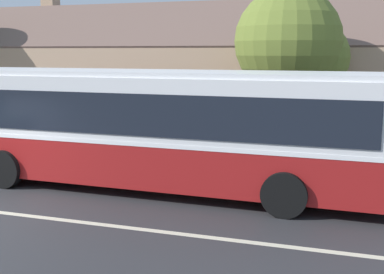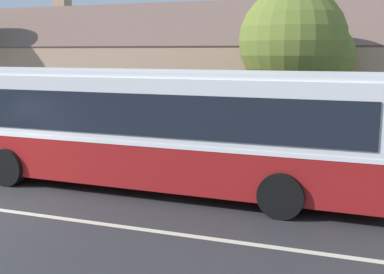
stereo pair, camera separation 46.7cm
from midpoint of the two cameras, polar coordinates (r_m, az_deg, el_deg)
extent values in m
cube|color=gray|center=(16.82, -9.48, -1.82)|extent=(60.00, 3.00, 0.15)
cube|color=tan|center=(22.80, -2.43, 5.84)|extent=(22.46, 8.74, 3.64)
cube|color=brown|center=(20.76, -4.83, 13.21)|extent=(23.06, 4.44, 2.16)
cube|color=brown|center=(24.80, -0.52, 12.73)|extent=(23.06, 4.44, 2.16)
cube|color=black|center=(20.13, -14.21, 5.50)|extent=(1.10, 0.06, 1.30)
cube|color=black|center=(17.75, 0.04, 5.23)|extent=(1.10, 0.06, 1.30)
cube|color=black|center=(16.73, 17.23, 4.48)|extent=(1.10, 0.06, 1.30)
cube|color=#4C3323|center=(17.62, 2.33, 2.07)|extent=(1.00, 0.06, 2.10)
cube|color=maroon|center=(12.64, -4.64, -2.28)|extent=(12.39, 2.69, 1.06)
cube|color=white|center=(12.53, -4.68, 0.32)|extent=(12.41, 2.71, 0.10)
cube|color=silver|center=(12.42, -4.73, 3.90)|extent=(12.39, 2.69, 1.47)
cube|color=silver|center=(12.36, -4.79, 7.58)|extent=(12.14, 2.56, 0.12)
cube|color=black|center=(13.58, -2.43, 4.03)|extent=(11.36, 0.21, 0.97)
cube|color=black|center=(11.31, -7.47, 2.73)|extent=(11.36, 0.21, 0.97)
cube|color=#B21919|center=(14.44, -8.03, -0.79)|extent=(3.46, 0.08, 0.74)
cube|color=black|center=(12.61, 18.17, 0.05)|extent=(0.90, 0.04, 2.29)
cylinder|color=black|center=(12.85, 13.54, -3.73)|extent=(1.00, 0.30, 1.00)
cylinder|color=black|center=(10.45, 11.77, -6.84)|extent=(1.00, 0.30, 1.00)
cylinder|color=black|center=(15.45, -14.08, -1.44)|extent=(1.00, 0.30, 1.00)
cylinder|color=black|center=(13.52, -20.11, -3.38)|extent=(1.00, 0.30, 1.00)
cube|color=black|center=(18.52, -20.51, -0.29)|extent=(0.08, 0.43, 0.45)
cube|color=#4C4C4C|center=(16.14, -9.78, -0.43)|extent=(1.63, 0.10, 0.04)
cube|color=#4C4C4C|center=(16.01, -10.03, -0.52)|extent=(1.63, 0.10, 0.04)
cube|color=#4C4C4C|center=(15.89, -10.29, -0.61)|extent=(1.63, 0.10, 0.04)
cube|color=#4C4C4C|center=(15.73, -10.55, 0.38)|extent=(1.63, 0.04, 0.10)
cube|color=#4C4C4C|center=(15.71, -10.57, 0.89)|extent=(1.63, 0.04, 0.10)
cube|color=black|center=(15.75, -7.95, -1.48)|extent=(0.08, 0.43, 0.45)
cube|color=black|center=(16.39, -11.99, -1.15)|extent=(0.08, 0.43, 0.45)
cylinder|color=#4C3828|center=(15.61, 12.37, 1.99)|extent=(0.34, 0.34, 2.74)
sphere|color=olive|center=(15.47, 12.72, 11.01)|extent=(3.33, 3.33, 3.33)
sphere|color=olive|center=(15.87, 15.38, 9.07)|extent=(2.40, 2.40, 2.40)
camera|label=1|loc=(0.23, -88.90, 0.20)|focal=45.00mm
camera|label=2|loc=(0.23, 91.10, -0.20)|focal=45.00mm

